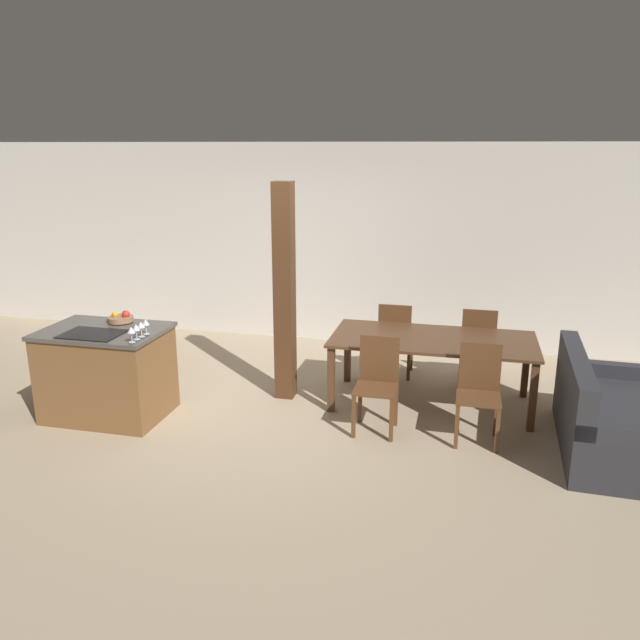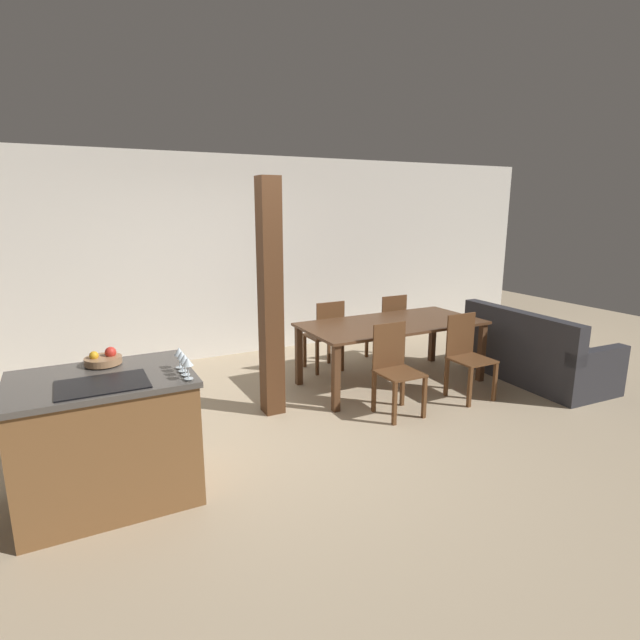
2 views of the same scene
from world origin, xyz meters
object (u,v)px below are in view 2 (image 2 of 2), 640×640
wine_glass_middle (185,359)px  timber_post (270,300)px  dining_table (392,329)px  dining_chair_near_right (467,355)px  kitchen_island (107,438)px  fruit_bowl (104,359)px  wine_glass_far (182,355)px  dining_chair_near_left (395,367)px  couch (534,356)px  dining_chair_far_left (326,334)px  wine_glass_near (188,362)px  wine_glass_end (179,352)px  dining_chair_far_right (389,326)px

wine_glass_middle → timber_post: (1.08, 1.15, 0.12)m
dining_table → dining_chair_near_right: dining_chair_near_right is taller
kitchen_island → timber_post: timber_post is taller
kitchen_island → fruit_bowl: 0.57m
wine_glass_far → timber_post: size_ratio=0.06×
wine_glass_far → dining_chair_near_right: bearing=8.9°
dining_table → timber_post: 1.64m
dining_chair_near_left → couch: dining_chair_near_left is taller
wine_glass_middle → dining_chair_near_right: size_ratio=0.16×
dining_chair_near_right → dining_chair_far_left: size_ratio=1.00×
wine_glass_near → timber_post: timber_post is taller
wine_glass_far → wine_glass_end: (0.00, 0.09, 0.00)m
dining_chair_near_right → dining_chair_far_right: same height
wine_glass_middle → wine_glass_far: (0.00, 0.09, 0.00)m
wine_glass_far → dining_chair_far_left: 2.97m
timber_post → couch: bearing=-9.7°
dining_chair_far_left → timber_post: 1.56m
dining_chair_far_left → wine_glass_far: bearing=42.0°
fruit_bowl → dining_chair_far_right: fruit_bowl is taller
kitchen_island → timber_post: 1.96m
fruit_bowl → wine_glass_middle: bearing=-47.9°
timber_post → kitchen_island: bearing=-150.8°
wine_glass_near → wine_glass_middle: 0.09m
kitchen_island → dining_chair_far_right: kitchen_island is taller
kitchen_island → timber_post: bearing=29.2°
kitchen_island → wine_glass_end: 0.78m
wine_glass_near → timber_post: (1.08, 1.24, 0.12)m
wine_glass_far → dining_chair_near_left: bearing=12.7°
dining_chair_far_left → timber_post: timber_post is taller
fruit_bowl → wine_glass_near: 0.78m
dining_chair_near_left → dining_chair_far_left: size_ratio=1.00×
fruit_bowl → dining_chair_far_right: size_ratio=0.28×
kitchen_island → dining_chair_far_right: (3.63, 1.78, 0.01)m
wine_glass_near → dining_chair_near_left: size_ratio=0.16×
fruit_bowl → dining_chair_near_right: size_ratio=0.28×
couch → dining_chair_far_left: bearing=57.7°
kitchen_island → dining_chair_near_left: 2.70m
wine_glass_near → wine_glass_middle: (0.00, 0.09, 0.00)m
dining_chair_near_left → couch: size_ratio=0.53×
wine_glass_end → dining_chair_near_left: (2.17, 0.40, -0.56)m
wine_glass_far → couch: 4.33m
wine_glass_near → dining_table: bearing=27.9°
timber_post → dining_chair_near_right: bearing=-15.9°
wine_glass_near → dining_chair_near_right: (3.11, 0.66, -0.56)m
dining_chair_near_left → dining_table: bearing=57.2°
kitchen_island → wine_glass_near: 0.85m
fruit_bowl → dining_table: 3.22m
dining_table → couch: (1.59, -0.69, -0.37)m
wine_glass_end → dining_table: size_ratio=0.07×
couch → dining_table: bearing=68.8°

